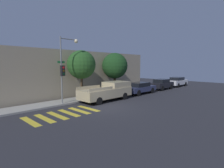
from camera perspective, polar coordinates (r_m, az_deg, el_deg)
ground_plane at (r=14.67m, az=-2.11°, el=-7.73°), size 60.00×60.00×0.00m
sidewalk at (r=17.90m, az=-11.60°, el=-5.08°), size 26.00×2.11×0.14m
building_row at (r=21.43m, az=-18.47°, el=3.26°), size 26.00×6.00×5.11m
crosswalk at (r=13.27m, az=-15.68°, el=-9.46°), size 5.07×2.60×0.00m
traffic_light_pole at (r=15.94m, az=-15.00°, el=6.64°), size 2.10×0.56×5.97m
pickup_truck at (r=17.57m, az=-1.32°, el=-2.31°), size 5.69×2.09×1.80m
sedan_near_corner at (r=21.75m, az=9.04°, el=-1.20°), size 4.70×1.87×1.42m
sedan_middle at (r=26.38m, az=15.91°, el=0.02°), size 4.23×1.77×1.51m
sedan_far_end at (r=31.09m, az=20.53°, el=0.78°), size 4.61×1.76×1.53m
tree_near_corner at (r=18.08m, az=-9.96°, el=6.20°), size 2.90×2.90×5.03m
tree_midblock at (r=21.36m, az=0.92°, el=5.94°), size 3.11×3.11×5.01m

